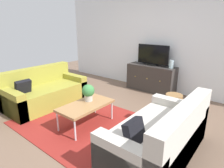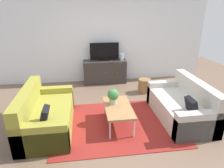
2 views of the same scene
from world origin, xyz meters
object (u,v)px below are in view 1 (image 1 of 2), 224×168
at_px(couch_left_side, 44,92).
at_px(tv_console, 151,78).
at_px(potted_plant, 88,92).
at_px(wicker_basket, 173,103).
at_px(couch_right_side, 162,138).
at_px(coffee_table, 86,106).
at_px(glass_vase, 171,64).
at_px(flat_screen_tv, 153,55).

xyz_separation_m(couch_left_side, tv_console, (1.44, 2.37, 0.07)).
distance_m(couch_left_side, potted_plant, 1.41).
relative_size(potted_plant, wicker_basket, 0.81).
bearing_deg(tv_console, couch_right_side, -59.01).
bearing_deg(potted_plant, couch_right_side, -2.81).
distance_m(coffee_table, glass_vase, 2.54).
bearing_deg(coffee_table, couch_right_side, 2.86).
height_order(potted_plant, glass_vase, glass_vase).
bearing_deg(wicker_basket, glass_vase, 117.48).
relative_size(coffee_table, glass_vase, 4.80).
distance_m(couch_right_side, wicker_basket, 1.52).
xyz_separation_m(couch_right_side, wicker_basket, (-0.41, 1.46, -0.09)).
bearing_deg(coffee_table, glass_vase, 77.85).
bearing_deg(couch_left_side, flat_screen_tv, 58.90).
height_order(coffee_table, wicker_basket, coffee_table).
relative_size(coffee_table, wicker_basket, 2.58).
relative_size(coffee_table, tv_console, 0.76).
bearing_deg(glass_vase, wicker_basket, -62.52).
height_order(couch_left_side, glass_vase, glass_vase).
distance_m(potted_plant, flat_screen_tv, 2.35).
height_order(couch_right_side, potted_plant, couch_right_side).
xyz_separation_m(coffee_table, tv_console, (-0.01, 2.44, -0.03)).
distance_m(flat_screen_tv, wicker_basket, 1.59).
height_order(tv_console, wicker_basket, tv_console).
bearing_deg(couch_left_side, potted_plant, 3.07).
bearing_deg(couch_right_side, potted_plant, 177.19).
xyz_separation_m(coffee_table, glass_vase, (0.53, 2.44, 0.43)).
bearing_deg(coffee_table, potted_plant, 118.73).
xyz_separation_m(couch_right_side, glass_vase, (-0.89, 2.37, 0.53)).
bearing_deg(couch_left_side, tv_console, 58.69).
distance_m(glass_vase, wicker_basket, 1.20).
bearing_deg(flat_screen_tv, couch_left_side, -121.10).
bearing_deg(couch_right_side, wicker_basket, 105.91).
bearing_deg(tv_console, flat_screen_tv, 90.00).
xyz_separation_m(glass_vase, wicker_basket, (0.48, -0.92, -0.62)).
relative_size(couch_right_side, potted_plant, 5.44).
distance_m(couch_right_side, potted_plant, 1.53).
bearing_deg(couch_right_side, couch_left_side, 180.00).
relative_size(coffee_table, flat_screen_tv, 1.14).
xyz_separation_m(couch_left_side, couch_right_side, (2.87, 0.00, 0.00)).
xyz_separation_m(flat_screen_tv, wicker_basket, (1.01, -0.94, -0.78)).
height_order(tv_console, flat_screen_tv, flat_screen_tv).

